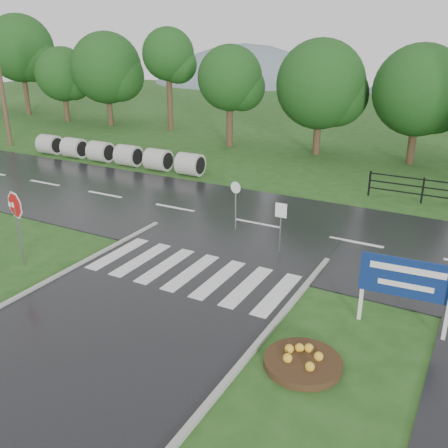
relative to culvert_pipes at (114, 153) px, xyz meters
The scene contains 12 objects.
ground 18.98m from the culvert_pipes, 52.26° to the right, with size 120.00×120.00×0.00m, color #234D19.
main_road 12.66m from the culvert_pipes, 23.30° to the right, with size 90.00×8.00×0.04m, color black.
crosswalk 15.33m from the culvert_pipes, 40.74° to the right, with size 6.50×2.80×0.02m.
hills 54.67m from the culvert_pipes, 73.19° to the left, with size 102.00×48.00×48.00m.
treeline 15.50m from the culvert_pipes, 35.51° to the left, with size 83.20×5.20×10.00m.
culvert_pipes is the anchor object (origin of this frame).
stop_sign 13.73m from the culvert_pipes, 62.36° to the right, with size 1.17×0.30×2.70m.
estate_billboard 20.74m from the culvert_pipes, 29.15° to the right, with size 2.31×0.23×2.02m.
flower_bed 20.81m from the culvert_pipes, 37.88° to the right, with size 1.83×1.83×0.37m.
reg_sign_small 15.29m from the culvert_pipes, 28.04° to the right, with size 0.41×0.05×1.86m.
reg_sign_round 12.60m from the culvert_pipes, 28.15° to the right, with size 0.45×0.10×1.96m.
utility_pole_west 10.35m from the culvert_pipes, behind, with size 1.50×0.52×8.65m.
Camera 1 is at (7.83, -7.10, 7.29)m, focal length 40.00 mm.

